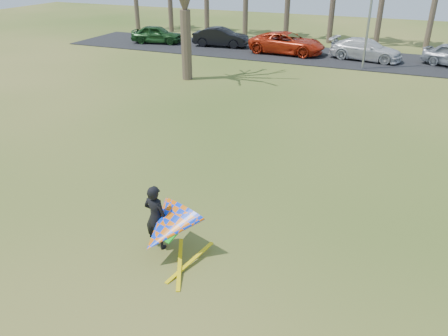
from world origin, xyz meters
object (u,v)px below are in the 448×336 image
at_px(car_1, 221,37).
at_px(car_0, 157,34).
at_px(car_2, 287,43).
at_px(car_3, 366,49).
at_px(kite_flyer, 165,227).
at_px(streetlight, 374,1).

bearing_deg(car_1, car_0, 91.70).
relative_size(car_2, car_3, 1.12).
bearing_deg(car_1, car_2, -102.18).
distance_m(car_0, car_1, 5.86).
bearing_deg(kite_flyer, car_0, 121.02).
height_order(car_3, kite_flyer, kite_flyer).
height_order(car_0, car_1, car_1).
distance_m(streetlight, car_2, 7.81).
bearing_deg(streetlight, car_2, 156.14).
height_order(car_1, car_3, car_1).
height_order(streetlight, car_0, streetlight).
height_order(streetlight, car_1, streetlight).
bearing_deg(car_0, kite_flyer, -160.69).
distance_m(car_0, car_3, 17.75).
relative_size(car_3, kite_flyer, 2.20).
bearing_deg(kite_flyer, car_1, 110.19).
distance_m(car_2, kite_flyer, 26.45).
height_order(streetlight, car_2, streetlight).
height_order(streetlight, car_3, streetlight).
xyz_separation_m(car_1, car_3, (11.95, -0.58, -0.01)).
bearing_deg(car_2, car_3, -86.21).
bearing_deg(car_3, streetlight, -164.22).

